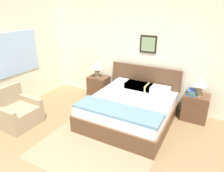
{
  "coord_description": "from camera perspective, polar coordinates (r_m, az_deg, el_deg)",
  "views": [
    {
      "loc": [
        1.68,
        -1.49,
        2.44
      ],
      "look_at": [
        -0.07,
        1.74,
        0.95
      ],
      "focal_mm": 32.0,
      "sensor_mm": 36.0,
      "label": 1
    }
  ],
  "objects": [
    {
      "name": "nightstand_near_window",
      "position": [
        5.63,
        -3.84,
        -0.25
      ],
      "size": [
        0.54,
        0.44,
        0.61
      ],
      "color": "brown",
      "rests_on": "ground_plane"
    },
    {
      "name": "table_lamp_by_door",
      "position": [
        4.63,
        23.92,
        1.12
      ],
      "size": [
        0.33,
        0.33,
        0.47
      ],
      "color": "gray",
      "rests_on": "nightstand_by_door"
    },
    {
      "name": "book_thick_bottom",
      "position": [
        4.73,
        21.69,
        -2.16
      ],
      "size": [
        0.24,
        0.25,
        0.03
      ],
      "rotation": [
        0.0,
        0.0,
        0.11
      ],
      "color": "#335693",
      "rests_on": "nightstand_by_door"
    },
    {
      "name": "table_lamp_near_window",
      "position": [
        5.42,
        -4.29,
        5.86
      ],
      "size": [
        0.33,
        0.33,
        0.47
      ],
      "color": "gray",
      "rests_on": "nightstand_near_window"
    },
    {
      "name": "bed",
      "position": [
        4.51,
        5.14,
        -6.37
      ],
      "size": [
        1.78,
        1.93,
        1.05
      ],
      "color": "brown",
      "rests_on": "ground_plane"
    },
    {
      "name": "book_hardcover_middle",
      "position": [
        4.72,
        21.74,
        -1.85
      ],
      "size": [
        0.19,
        0.21,
        0.03
      ],
      "rotation": [
        0.0,
        0.0,
        0.06
      ],
      "color": "#4C7551",
      "rests_on": "book_thick_bottom"
    },
    {
      "name": "wall_left",
      "position": [
        5.44,
        -26.0,
        7.77
      ],
      "size": [
        0.08,
        5.57,
        2.6
      ],
      "color": "beige",
      "rests_on": "ground_plane"
    },
    {
      "name": "nightstand_by_door",
      "position": [
        4.89,
        22.64,
        -5.64
      ],
      "size": [
        0.54,
        0.44,
        0.61
      ],
      "color": "brown",
      "rests_on": "ground_plane"
    },
    {
      "name": "book_slim_near_top",
      "position": [
        4.7,
        21.85,
        -1.14
      ],
      "size": [
        0.2,
        0.25,
        0.04
      ],
      "rotation": [
        0.0,
        0.0,
        0.15
      ],
      "color": "#335693",
      "rests_on": "book_novel_upper"
    },
    {
      "name": "area_rug_main",
      "position": [
        3.81,
        -5.21,
        -17.79
      ],
      "size": [
        2.09,
        1.55,
        0.01
      ],
      "color": "#897556",
      "rests_on": "ground_plane"
    },
    {
      "name": "armchair",
      "position": [
        4.86,
        -25.62,
        -6.84
      ],
      "size": [
        0.8,
        0.77,
        0.81
      ],
      "rotation": [
        0.0,
        0.0,
        -1.58
      ],
      "color": "#998466",
      "rests_on": "ground_plane"
    },
    {
      "name": "book_novel_upper",
      "position": [
        4.71,
        21.79,
        -1.52
      ],
      "size": [
        0.17,
        0.24,
        0.03
      ],
      "rotation": [
        0.0,
        0.0,
        0.13
      ],
      "color": "#4C7551",
      "rests_on": "book_hardcover_middle"
    },
    {
      "name": "wall_back",
      "position": [
        5.1,
        8.58,
        8.94
      ],
      "size": [
        7.67,
        0.09,
        2.6
      ],
      "color": "beige",
      "rests_on": "ground_plane"
    }
  ]
}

